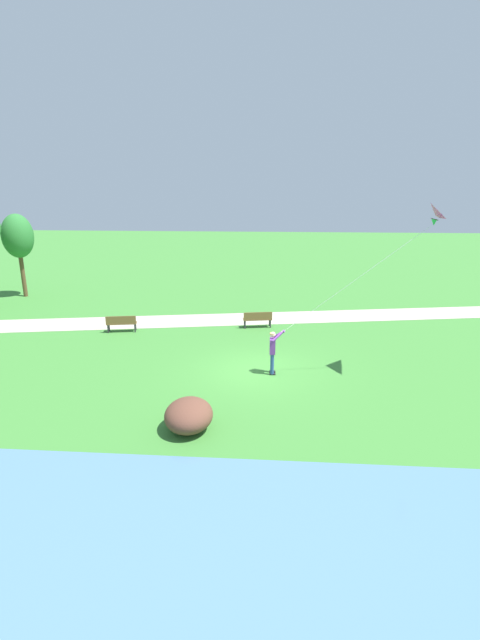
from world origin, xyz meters
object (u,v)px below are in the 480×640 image
person_kite_flyer (273,349)px  lakeside_shrub (189,415)px  flying_kite (429,215)px  park_bench_far_walkway (121,322)px  tree_behind_path (18,237)px  park_bench_near_walkway (258,318)px

person_kite_flyer → lakeside_shrub: size_ratio=1.07×
person_kite_flyer → flying_kite: size_ratio=0.34×
park_bench_far_walkway → tree_behind_path: 12.15m
person_kite_flyer → park_bench_far_walkway: 9.07m
tree_behind_path → flying_kite: bearing=-118.3°
person_kite_flyer → park_bench_far_walkway: bearing=58.2°
person_kite_flyer → park_bench_near_walkway: (6.02, 0.81, -0.54)m
person_kite_flyer → park_bench_far_walkway: person_kite_flyer is taller
park_bench_near_walkway → park_bench_far_walkway: same height
person_kite_flyer → tree_behind_path: size_ratio=0.33×
flying_kite → park_bench_far_walkway: size_ratio=3.42×
lakeside_shrub → person_kite_flyer: bearing=-29.4°
person_kite_flyer → lakeside_shrub: (-4.46, 2.52, -0.57)m
tree_behind_path → lakeside_shrub: tree_behind_path is taller
lakeside_shrub → tree_behind_path: bearing=40.9°
person_kite_flyer → flying_kite: bearing=-88.9°
park_bench_near_walkway → lakeside_shrub: 10.62m
park_bench_near_walkway → lakeside_shrub: bearing=170.7°
person_kite_flyer → flying_kite: 7.39m
person_kite_flyer → tree_behind_path: (12.01, 16.81, 2.96)m
person_kite_flyer → flying_kite: flying_kite is taller
flying_kite → person_kite_flyer: bearing=91.1°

